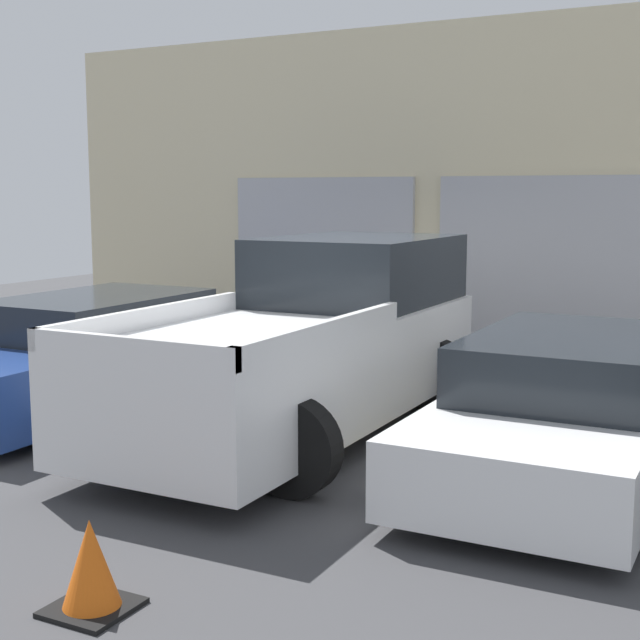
{
  "coord_description": "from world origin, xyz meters",
  "views": [
    {
      "loc": [
        4.2,
        -8.75,
        2.41
      ],
      "look_at": [
        0.0,
        -0.66,
        1.1
      ],
      "focal_mm": 50.0,
      "sensor_mm": 36.0,
      "label": 1
    }
  ],
  "objects_px": {
    "pickup_truck": "(311,343)",
    "traffic_cone": "(91,569)",
    "sedan_white": "(566,408)",
    "sedan_side": "(94,354)"
  },
  "relations": [
    {
      "from": "pickup_truck",
      "to": "sedan_white",
      "type": "xyz_separation_m",
      "value": [
        2.64,
        -0.28,
        -0.32
      ]
    },
    {
      "from": "traffic_cone",
      "to": "pickup_truck",
      "type": "bearing_deg",
      "value": 100.44
    },
    {
      "from": "sedan_white",
      "to": "sedan_side",
      "type": "xyz_separation_m",
      "value": [
        -5.27,
        -0.01,
        0.03
      ]
    },
    {
      "from": "traffic_cone",
      "to": "sedan_white",
      "type": "bearing_deg",
      "value": 64.35
    },
    {
      "from": "sedan_white",
      "to": "sedan_side",
      "type": "height_order",
      "value": "sedan_side"
    },
    {
      "from": "sedan_side",
      "to": "sedan_white",
      "type": "bearing_deg",
      "value": 0.06
    },
    {
      "from": "sedan_white",
      "to": "sedan_side",
      "type": "relative_size",
      "value": 1.0
    },
    {
      "from": "pickup_truck",
      "to": "traffic_cone",
      "type": "bearing_deg",
      "value": -79.56
    },
    {
      "from": "sedan_side",
      "to": "traffic_cone",
      "type": "distance_m",
      "value": 5.18
    },
    {
      "from": "pickup_truck",
      "to": "sedan_side",
      "type": "xyz_separation_m",
      "value": [
        -2.64,
        -0.29,
        -0.29
      ]
    }
  ]
}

